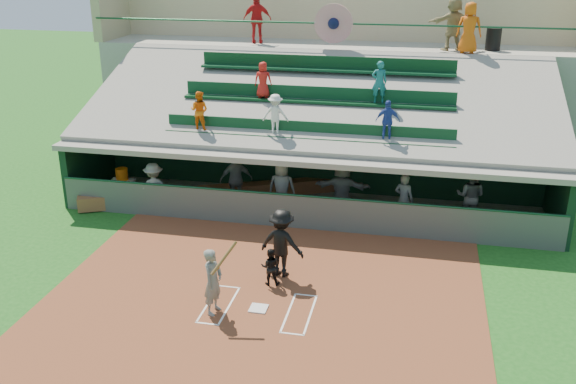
% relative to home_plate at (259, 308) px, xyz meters
% --- Properties ---
extents(ground, '(100.00, 100.00, 0.00)m').
position_rel_home_plate_xyz_m(ground, '(0.00, 0.00, -0.04)').
color(ground, '#195217').
rests_on(ground, ground).
extents(dirt_slab, '(11.00, 9.00, 0.02)m').
position_rel_home_plate_xyz_m(dirt_slab, '(0.00, 0.50, -0.03)').
color(dirt_slab, brown).
rests_on(dirt_slab, ground).
extents(home_plate, '(0.43, 0.43, 0.03)m').
position_rel_home_plate_xyz_m(home_plate, '(0.00, 0.00, 0.00)').
color(home_plate, silver).
rests_on(home_plate, dirt_slab).
extents(batters_box_chalk, '(2.65, 1.85, 0.01)m').
position_rel_home_plate_xyz_m(batters_box_chalk, '(0.00, 0.00, -0.01)').
color(batters_box_chalk, white).
rests_on(batters_box_chalk, dirt_slab).
extents(dugout_floor, '(16.00, 3.50, 0.04)m').
position_rel_home_plate_xyz_m(dugout_floor, '(0.00, 6.75, -0.02)').
color(dugout_floor, gray).
rests_on(dugout_floor, ground).
extents(concourse_slab, '(20.00, 3.00, 4.60)m').
position_rel_home_plate_xyz_m(concourse_slab, '(0.00, 13.50, 2.26)').
color(concourse_slab, '#99978B').
rests_on(concourse_slab, ground).
extents(grandstand, '(20.40, 10.40, 7.80)m').
position_rel_home_plate_xyz_m(grandstand, '(-0.01, 10.51, 2.23)').
color(grandstand, '#525852').
rests_on(grandstand, ground).
extents(batter_at_plate, '(0.88, 0.76, 1.95)m').
position_rel_home_plate_xyz_m(batter_at_plate, '(-1.02, -0.36, 0.84)').
color(batter_at_plate, '#5F625D').
rests_on(batter_at_plate, dirt_slab).
extents(catcher, '(0.55, 0.46, 1.02)m').
position_rel_home_plate_xyz_m(catcher, '(-0.01, 1.28, 0.50)').
color(catcher, black).
rests_on(catcher, dirt_slab).
extents(home_umpire, '(1.35, 0.95, 1.90)m').
position_rel_home_plate_xyz_m(home_umpire, '(0.17, 1.86, 0.93)').
color(home_umpire, black).
rests_on(home_umpire, dirt_slab).
extents(dugout_bench, '(14.67, 7.12, 0.48)m').
position_rel_home_plate_xyz_m(dugout_bench, '(-0.29, 8.15, 0.24)').
color(dugout_bench, '#925A35').
rests_on(dugout_bench, dugout_floor).
extents(white_table, '(0.87, 0.68, 0.71)m').
position_rel_home_plate_xyz_m(white_table, '(-6.48, 6.05, 0.36)').
color(white_table, white).
rests_on(white_table, dugout_floor).
extents(water_cooler, '(0.42, 0.42, 0.42)m').
position_rel_home_plate_xyz_m(water_cooler, '(-6.48, 6.12, 0.93)').
color(water_cooler, orange).
rests_on(water_cooler, white_table).
extents(dugout_player_a, '(1.27, 1.02, 1.72)m').
position_rel_home_plate_xyz_m(dugout_player_a, '(-4.90, 5.23, 0.87)').
color(dugout_player_a, '#5E615C').
rests_on(dugout_player_a, dugout_floor).
extents(dugout_player_b, '(1.20, 0.85, 1.90)m').
position_rel_home_plate_xyz_m(dugout_player_b, '(-2.41, 6.35, 0.95)').
color(dugout_player_b, '#5C5E59').
rests_on(dugout_player_b, dugout_floor).
extents(dugout_player_c, '(0.91, 0.60, 1.87)m').
position_rel_home_plate_xyz_m(dugout_player_c, '(-0.72, 5.93, 0.94)').
color(dugout_player_c, '#61645F').
rests_on(dugout_player_c, dugout_floor).
extents(dugout_player_d, '(1.83, 0.60, 1.97)m').
position_rel_home_plate_xyz_m(dugout_player_d, '(1.24, 6.10, 0.99)').
color(dugout_player_d, '#585B56').
rests_on(dugout_player_d, dugout_floor).
extents(dugout_player_e, '(0.71, 0.57, 1.69)m').
position_rel_home_plate_xyz_m(dugout_player_e, '(3.23, 5.97, 0.85)').
color(dugout_player_e, '#5E625C').
rests_on(dugout_player_e, dugout_floor).
extents(dugout_player_f, '(1.05, 0.91, 1.87)m').
position_rel_home_plate_xyz_m(dugout_player_f, '(5.30, 6.45, 0.94)').
color(dugout_player_f, '#5B5D57').
rests_on(dugout_player_f, dugout_floor).
extents(trash_bin, '(0.57, 0.57, 0.86)m').
position_rel_home_plate_xyz_m(trash_bin, '(6.09, 13.07, 4.99)').
color(trash_bin, black).
rests_on(trash_bin, concourse_slab).
extents(concourse_staff_a, '(1.22, 0.68, 1.97)m').
position_rel_home_plate_xyz_m(concourse_staff_a, '(-3.33, 13.08, 5.55)').
color(concourse_staff_a, red).
rests_on(concourse_staff_a, concourse_slab).
extents(concourse_staff_b, '(0.99, 0.70, 1.89)m').
position_rel_home_plate_xyz_m(concourse_staff_b, '(5.09, 12.05, 5.51)').
color(concourse_staff_b, '#CF560C').
rests_on(concourse_staff_b, concourse_slab).
extents(concourse_staff_c, '(1.96, 1.21, 2.02)m').
position_rel_home_plate_xyz_m(concourse_staff_c, '(4.53, 12.80, 5.57)').
color(concourse_staff_c, tan).
rests_on(concourse_staff_c, concourse_slab).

